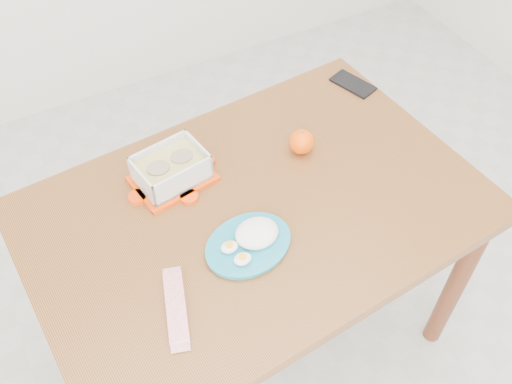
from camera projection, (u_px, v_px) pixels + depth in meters
name	position (u px, v px, depth m)	size (l,w,h in m)	color
ground	(322.00, 341.00, 2.09)	(3.50, 3.50, 0.00)	#B7B7B2
dining_table	(256.00, 228.00, 1.61)	(1.28, 0.91, 0.75)	brown
food_container	(171.00, 169.00, 1.57)	(0.24, 0.20, 0.09)	#F54107
orange_fruit	(302.00, 142.00, 1.65)	(0.07, 0.07, 0.07)	#FF6505
rice_plate	(251.00, 240.00, 1.44)	(0.27, 0.27, 0.06)	teal
candy_bar	(176.00, 307.00, 1.33)	(0.19, 0.05, 0.02)	red
smartphone	(353.00, 84.00, 1.88)	(0.07, 0.15, 0.01)	black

